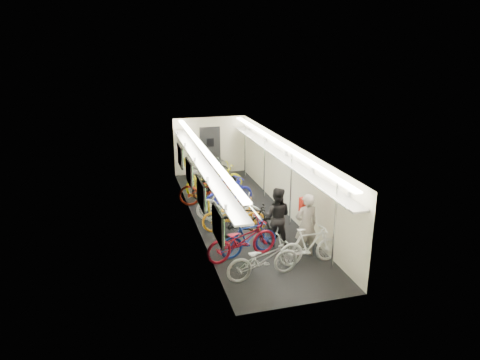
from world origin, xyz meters
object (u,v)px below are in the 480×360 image
backpack (304,204)px  passenger_mid (277,216)px  bicycle_0 (263,259)px  bicycle_1 (249,238)px  passenger_near (306,225)px

backpack → passenger_mid: bearing=129.4°
bicycle_0 → backpack: (1.50, 1.14, 0.80)m
bicycle_0 → bicycle_1: (-0.00, 1.15, 0.01)m
bicycle_0 → passenger_mid: size_ratio=1.11×
passenger_near → bicycle_0: bearing=24.3°
bicycle_0 → passenger_mid: 1.85m
bicycle_0 → passenger_near: (1.40, 0.74, 0.38)m
bicycle_0 → passenger_near: size_ratio=1.06×
bicycle_1 → passenger_mid: (0.91, 0.43, 0.33)m
bicycle_1 → backpack: size_ratio=4.26×
passenger_near → backpack: size_ratio=4.49×
passenger_mid → bicycle_1: bearing=51.0°
bicycle_0 → backpack: size_ratio=4.77×
bicycle_1 → passenger_near: (1.40, -0.41, 0.37)m
bicycle_1 → passenger_near: bearing=-116.0°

